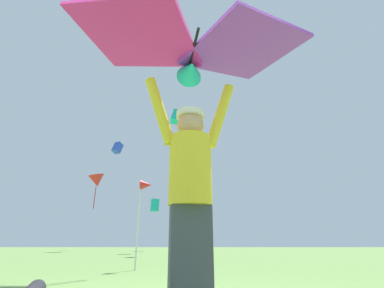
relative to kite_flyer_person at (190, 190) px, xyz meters
name	(u,v)px	position (x,y,z in m)	size (l,w,h in m)	color
kite_flyer_person	(190,190)	(0.00, 0.00, 0.00)	(0.81, 0.39, 1.92)	#424751
held_stunt_kite	(192,49)	(0.02, -0.10, 1.28)	(2.19, 1.32, 0.44)	black
distant_kite_blue_far_center	(117,148)	(-9.32, 28.24, 10.51)	(1.28, 1.41, 1.48)	blue
distant_kite_red_mid_right	(97,181)	(-8.65, 21.11, 4.87)	(1.70, 1.73, 3.13)	red
distant_kite_teal_high_left	(176,117)	(-1.65, 19.33, 10.21)	(1.07, 1.15, 1.48)	#19B2AD
distant_kite_white_high_right	(194,81)	(-0.04, 15.79, 11.58)	(0.60, 0.66, 0.87)	white
distant_kite_teal_low_right	(155,205)	(-3.84, 23.88, 3.11)	(0.91, 0.91, 1.16)	#19B2AD
marker_flag	(145,191)	(-1.20, 4.50, 0.84)	(0.30, 0.24, 2.05)	silver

